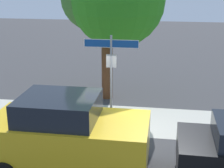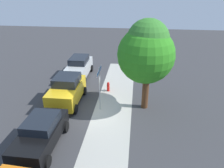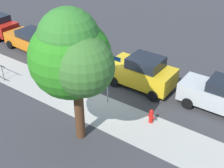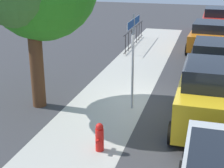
# 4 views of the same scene
# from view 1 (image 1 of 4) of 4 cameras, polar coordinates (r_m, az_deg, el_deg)

# --- Properties ---
(ground_plane) EXTENTS (60.00, 60.00, 0.00)m
(ground_plane) POSITION_cam_1_polar(r_m,az_deg,el_deg) (10.82, 2.29, -8.82)
(ground_plane) COLOR #38383A
(sidewalk_strip) EXTENTS (24.00, 2.60, 0.00)m
(sidewalk_strip) POSITION_cam_1_polar(r_m,az_deg,el_deg) (11.99, 12.62, -6.53)
(sidewalk_strip) COLOR #ACAA9E
(sidewalk_strip) RESTS_ON ground_plane
(street_sign) EXTENTS (1.69, 0.07, 3.14)m
(street_sign) POSITION_cam_1_polar(r_m,az_deg,el_deg) (10.48, -0.14, 3.55)
(street_sign) COLOR #9EA0A5
(street_sign) RESTS_ON ground_plane
(car_yellow) EXTENTS (4.01, 2.14, 2.02)m
(car_yellow) POSITION_cam_1_polar(r_m,az_deg,el_deg) (8.72, -7.52, -8.45)
(car_yellow) COLOR gold
(car_yellow) RESTS_ON ground_plane
(fire_hydrant) EXTENTS (0.42, 0.22, 0.78)m
(fire_hydrant) POSITION_cam_1_polar(r_m,az_deg,el_deg) (12.02, -13.82, -4.56)
(fire_hydrant) COLOR red
(fire_hydrant) RESTS_ON ground_plane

